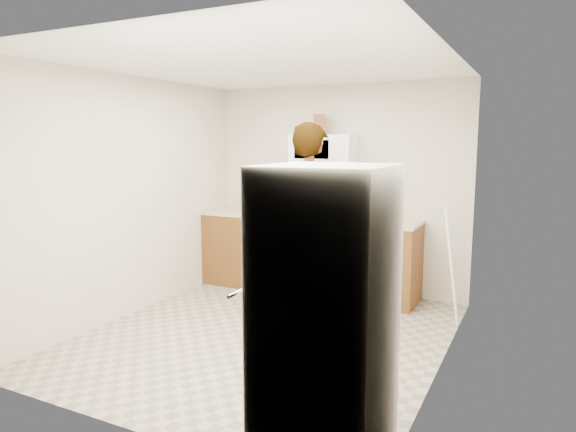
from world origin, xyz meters
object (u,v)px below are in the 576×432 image
Objects in this scene: microwave at (324,152)px; kettle at (380,211)px; saucepan at (307,208)px; gas_range at (319,254)px; fridge at (326,313)px; person at (310,218)px.

microwave reaches higher than kettle.
microwave is 3.44× the size of saucepan.
saucepan is (-0.92, 0.02, -0.02)m from kettle.
gas_range is 0.58m from saucepan.
microwave is at bearing 154.33° from kettle.
kettle is (-0.58, 3.02, 0.18)m from fridge.
saucepan is at bearing -175.76° from microwave.
fridge is at bearing -67.00° from microwave.
person is (0.14, -0.57, 0.53)m from gas_range.
fridge reaches higher than kettle.
gas_range is 5.11× the size of saucepan.
gas_range is at bearing -29.03° from saucepan.
person reaches higher than microwave.
person reaches higher than saucepan.
gas_range is 0.56× the size of person.
fridge is (1.30, -3.05, -0.85)m from microwave.
microwave is 0.98m from kettle.
kettle is at bearing -2.71° from microwave.
gas_range is 5.75× the size of kettle.
fridge is at bearing -102.03° from kettle.
microwave is 3.87× the size of kettle.
fridge is 3.08m from kettle.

